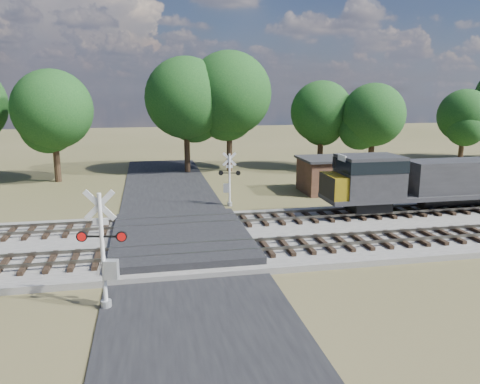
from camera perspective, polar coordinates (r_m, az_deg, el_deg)
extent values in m
plane|color=#494927|center=(24.48, -7.12, -6.65)|extent=(160.00, 160.00, 0.00)
cube|color=gray|center=(27.41, 14.18, -4.53)|extent=(140.00, 10.00, 0.30)
cube|color=black|center=(24.47, -7.13, -6.57)|extent=(7.00, 60.00, 0.08)
cube|color=#262628|center=(24.86, -7.23, -5.60)|extent=(7.00, 9.00, 0.62)
cube|color=black|center=(22.69, -1.69, -7.07)|extent=(44.00, 2.60, 0.18)
cube|color=#5A564D|center=(24.56, 17.43, -5.72)|extent=(140.00, 0.08, 0.15)
cube|color=#5A564D|center=(25.77, 15.92, -4.77)|extent=(140.00, 0.08, 0.15)
cube|color=black|center=(27.41, -3.44, -3.64)|extent=(44.00, 2.60, 0.18)
cube|color=#5A564D|center=(28.85, 12.72, -2.77)|extent=(140.00, 0.08, 0.15)
cube|color=#5A564D|center=(30.12, 11.62, -2.08)|extent=(140.00, 0.08, 0.15)
cylinder|color=silver|center=(17.72, -16.39, -7.08)|extent=(0.15, 0.15, 4.39)
cylinder|color=#999B9E|center=(18.48, -16.00, -13.04)|extent=(0.40, 0.40, 0.33)
cube|color=silver|center=(17.23, -16.74, -1.55)|extent=(1.14, 0.27, 1.15)
cube|color=silver|center=(17.23, -16.74, -1.55)|extent=(1.14, 0.27, 1.15)
cube|color=silver|center=(17.38, -16.62, -3.48)|extent=(0.54, 0.14, 0.24)
cube|color=black|center=(17.53, -16.51, -5.21)|extent=(1.74, 0.41, 0.07)
cylinder|color=red|center=(17.75, -18.73, -5.15)|extent=(0.41, 0.19, 0.40)
cylinder|color=red|center=(17.34, -14.24, -5.27)|extent=(0.41, 0.19, 0.40)
cube|color=#999B9E|center=(17.87, -15.40, -9.10)|extent=(0.55, 0.42, 0.71)
cylinder|color=silver|center=(32.22, -1.28, 1.45)|extent=(0.13, 0.13, 3.67)
cylinder|color=#999B9E|center=(32.59, -1.27, -1.48)|extent=(0.33, 0.33, 0.27)
cube|color=silver|center=(31.98, -1.29, 4.03)|extent=(0.95, 0.22, 0.96)
cube|color=silver|center=(31.98, -1.29, 4.03)|extent=(0.95, 0.22, 0.96)
cube|color=silver|center=(32.05, -1.29, 3.14)|extent=(0.46, 0.11, 0.20)
cube|color=black|center=(32.13, -1.29, 2.33)|extent=(1.45, 0.33, 0.05)
cylinder|color=red|center=(32.13, -0.22, 2.33)|extent=(0.34, 0.15, 0.33)
cylinder|color=red|center=(32.14, -2.35, 2.33)|extent=(0.34, 0.15, 0.33)
cube|color=#999B9E|center=(32.33, -1.68, 0.49)|extent=(0.46, 0.35, 0.60)
cube|color=#412C1C|center=(37.41, 10.41, 1.92)|extent=(3.66, 3.66, 2.56)
cube|color=#29292B|center=(37.19, 10.49, 4.01)|extent=(4.03, 4.03, 0.18)
cylinder|color=black|center=(43.84, -21.48, 4.29)|extent=(0.56, 0.56, 4.84)
sphere|color=#113814|center=(43.52, -21.89, 9.34)|extent=(6.78, 6.78, 6.78)
cylinder|color=black|center=(45.72, -6.48, 5.80)|extent=(0.56, 0.56, 5.52)
sphere|color=#113814|center=(45.43, -6.62, 11.33)|extent=(7.72, 7.72, 7.72)
cylinder|color=black|center=(46.33, -1.31, 6.14)|extent=(0.56, 0.56, 5.82)
sphere|color=#113814|center=(46.06, -1.33, 11.91)|extent=(8.14, 8.14, 8.14)
cylinder|color=black|center=(48.48, 9.76, 5.42)|extent=(0.56, 0.56, 4.42)
sphere|color=#113814|center=(48.19, 9.91, 9.60)|extent=(6.19, 6.19, 6.19)
cylinder|color=black|center=(47.22, 15.70, 4.87)|extent=(0.56, 0.56, 4.29)
sphere|color=#113814|center=(46.92, 15.95, 9.03)|extent=(6.01, 6.01, 6.01)
cylinder|color=black|center=(56.25, 25.39, 5.14)|extent=(0.56, 0.56, 4.01)
sphere|color=#113814|center=(56.00, 25.69, 8.39)|extent=(5.62, 5.62, 5.62)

